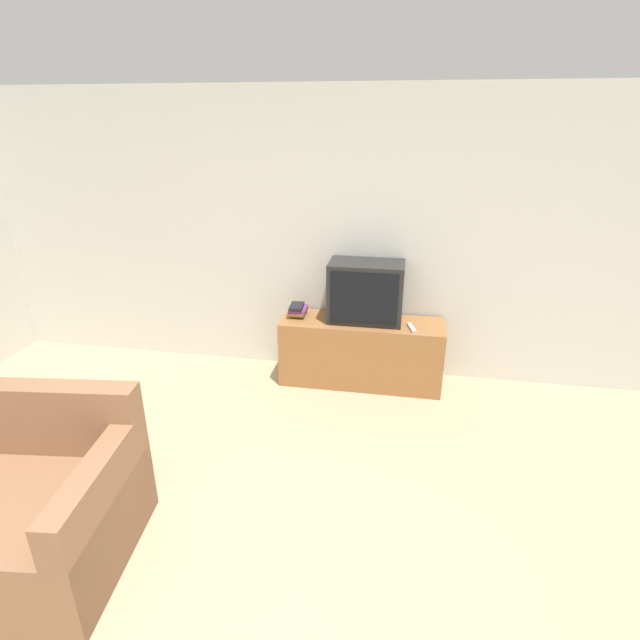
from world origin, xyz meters
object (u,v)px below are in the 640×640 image
tv_stand (361,352)px  television (366,292)px  book_stack (298,310)px  remote_on_stand (411,328)px

tv_stand → television: size_ratio=2.23×
television → book_stack: bearing=-179.3°
television → book_stack: (-0.63, -0.01, -0.22)m
tv_stand → book_stack: (-0.61, 0.03, 0.36)m
remote_on_stand → television: bearing=161.3°
tv_stand → remote_on_stand: 0.55m
tv_stand → remote_on_stand: size_ratio=7.69×
television → book_stack: 0.66m
tv_stand → book_stack: book_stack is taller
book_stack → remote_on_stand: 1.06m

